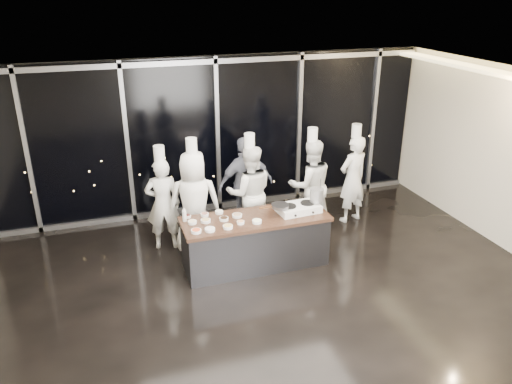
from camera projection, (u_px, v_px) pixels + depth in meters
ground at (273, 293)px, 7.83m from camera, size 9.00×9.00×0.00m
room_shell at (287, 156)px, 7.01m from camera, size 9.02×7.02×3.21m
window_wall at (217, 136)px, 10.21m from camera, size 8.90×0.11×3.20m
demo_counter at (255, 241)px, 8.44m from camera, size 2.46×0.86×0.90m
stove at (298, 208)px, 8.46m from camera, size 0.74×0.49×0.14m
frying_pan at (280, 206)px, 8.29m from camera, size 0.52×0.32×0.05m
stock_pot at (317, 195)px, 8.49m from camera, size 0.25×0.25×0.23m
prep_bowls at (218, 221)px, 8.07m from camera, size 1.17×0.73×0.05m
squeeze_bottle at (184, 214)px, 8.10m from camera, size 0.07×0.07×0.25m
chef_far_left at (163, 203)px, 8.87m from camera, size 0.69×0.52×1.94m
chef_left at (194, 202)px, 8.72m from camera, size 1.01×0.76×2.11m
chef_center at (250, 193)px, 9.20m from camera, size 0.98×0.81×2.05m
guest at (246, 184)px, 9.52m from camera, size 1.13×0.54×1.87m
chef_right at (310, 185)px, 9.57m from camera, size 0.92×0.74×2.04m
chef_side at (353, 178)px, 9.89m from camera, size 0.74×0.58×2.01m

